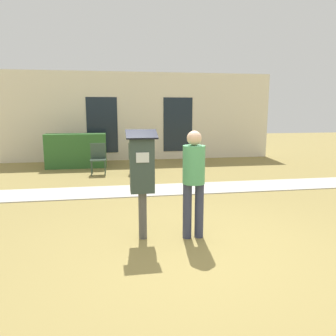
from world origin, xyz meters
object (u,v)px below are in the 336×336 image
at_px(person_standing, 194,176).
at_px(outdoor_chair_middle, 136,156).
at_px(outdoor_chair_left, 98,156).
at_px(parking_meter, 142,170).

bearing_deg(person_standing, outdoor_chair_middle, 128.47).
distance_m(person_standing, outdoor_chair_middle, 5.07).
bearing_deg(outdoor_chair_middle, outdoor_chair_left, -168.11).
height_order(person_standing, outdoor_chair_middle, person_standing).
bearing_deg(person_standing, parking_meter, -153.75).
distance_m(person_standing, outdoor_chair_left, 5.39).
relative_size(parking_meter, person_standing, 1.01).
xyz_separation_m(parking_meter, person_standing, (0.73, -0.09, -0.09)).
distance_m(parking_meter, person_standing, 0.75).
height_order(parking_meter, outdoor_chair_left, parking_meter).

